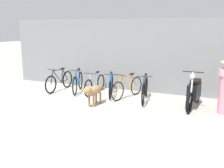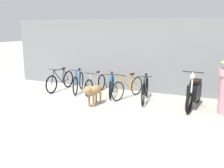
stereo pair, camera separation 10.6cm
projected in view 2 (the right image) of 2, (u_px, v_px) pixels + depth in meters
name	position (u px, v px, depth m)	size (l,w,h in m)	color
ground_plane	(68.00, 112.00, 7.34)	(60.00, 60.00, 0.00)	#B7B2A5
shop_wall_back	(115.00, 54.00, 9.98)	(8.86, 0.20, 2.65)	slate
bicycle_0	(60.00, 81.00, 9.86)	(0.46, 1.73, 0.86)	black
bicycle_1	(78.00, 82.00, 9.63)	(0.62, 1.57, 0.87)	black
bicycle_2	(95.00, 84.00, 9.42)	(0.46, 1.63, 0.79)	black
bicycle_3	(111.00, 86.00, 9.14)	(0.66, 1.61, 0.81)	black
bicycle_4	(128.00, 88.00, 8.80)	(0.59, 1.62, 0.83)	black
bicycle_5	(145.00, 90.00, 8.42)	(0.49, 1.74, 0.88)	black
motorcycle	(194.00, 93.00, 7.67)	(0.58, 1.83, 1.13)	black
stray_dog	(93.00, 91.00, 7.88)	(0.32, 1.16, 0.66)	#997247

